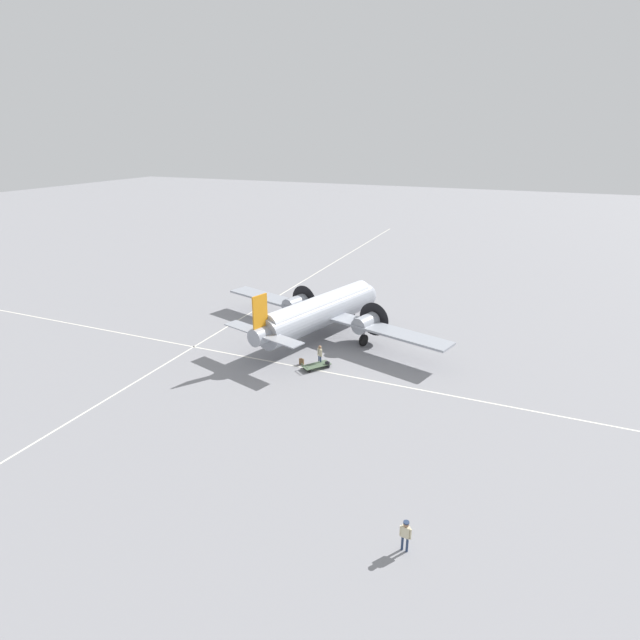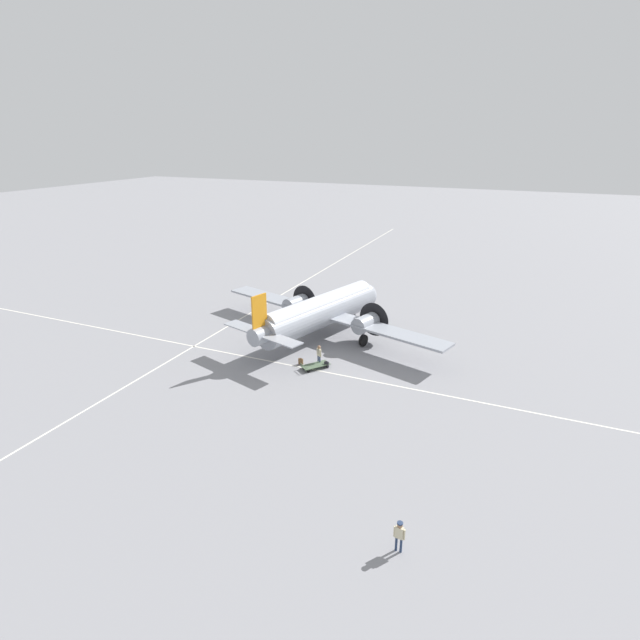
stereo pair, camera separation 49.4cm
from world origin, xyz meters
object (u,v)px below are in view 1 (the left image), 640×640
passenger_boarding (320,353)px  suitcase_upright_spare (327,365)px  baggage_cart (316,365)px  crew_foreground (406,533)px  suitcase_near_door (302,362)px  airliner_main (323,310)px

passenger_boarding → suitcase_upright_spare: bearing=-163.9°
passenger_boarding → baggage_cart: bearing=121.7°
baggage_cart → crew_foreground: bearing=-108.2°
crew_foreground → suitcase_upright_spare: size_ratio=2.88×
suitcase_near_door → suitcase_upright_spare: suitcase_upright_spare is taller
airliner_main → suitcase_near_door: bearing=-156.7°
crew_foreground → baggage_cart: crew_foreground is taller
suitcase_near_door → suitcase_upright_spare: bearing=-171.7°
airliner_main → crew_foreground: airliner_main is taller
airliner_main → suitcase_near_door: size_ratio=43.12×
airliner_main → crew_foreground: 26.85m
passenger_boarding → suitcase_near_door: 1.75m
passenger_boarding → suitcase_near_door: passenger_boarding is taller
passenger_boarding → suitcase_near_door: size_ratio=3.06×
crew_foreground → passenger_boarding: passenger_boarding is taller
passenger_boarding → suitcase_upright_spare: passenger_boarding is taller
airliner_main → crew_foreground: bearing=-132.5°
suitcase_upright_spare → suitcase_near_door: bearing=8.3°
crew_foreground → passenger_boarding: size_ratio=0.94×
passenger_boarding → baggage_cart: passenger_boarding is taller
suitcase_near_door → suitcase_upright_spare: (-2.24, -0.33, 0.00)m
passenger_boarding → airliner_main: bearing=-37.9°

